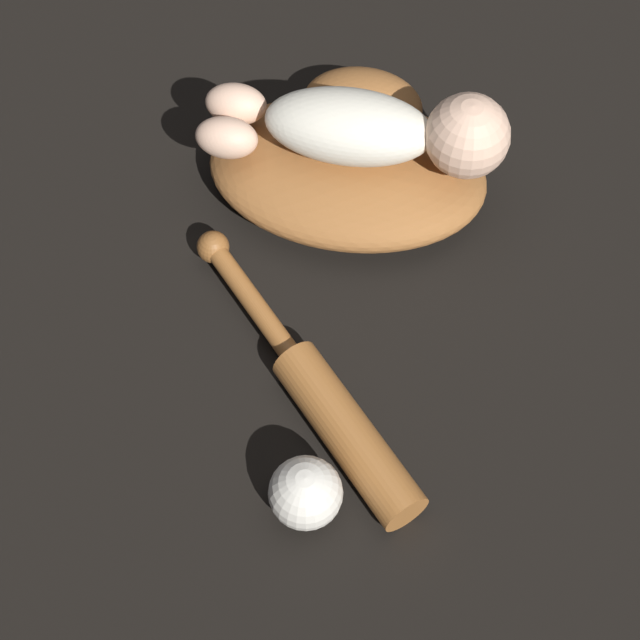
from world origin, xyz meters
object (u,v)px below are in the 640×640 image
(baseball_bat, at_px, (324,400))
(baseball, at_px, (306,493))
(baseball_glove, at_px, (350,160))
(baby_figure, at_px, (373,129))

(baseball_bat, height_order, baseball, baseball)
(baseball_glove, bearing_deg, baseball_bat, -66.86)
(baby_figure, relative_size, baseball, 4.69)
(baseball_glove, distance_m, baseball_bat, 0.34)
(baby_figure, height_order, baseball_bat, baby_figure)
(baseball_bat, distance_m, baseball, 0.12)
(baby_figure, height_order, baseball, baby_figure)
(baseball_glove, distance_m, baseball, 0.45)
(baby_figure, bearing_deg, baseball_glove, 165.08)
(baseball_glove, bearing_deg, baby_figure, -14.92)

